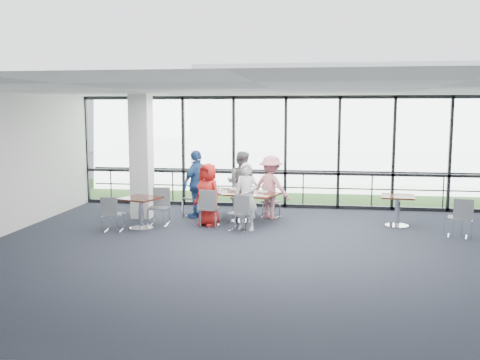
# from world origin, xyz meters

# --- Properties ---
(floor) EXTENTS (12.00, 10.00, 0.02)m
(floor) POSITION_xyz_m (0.00, 0.00, -0.01)
(floor) COLOR #212531
(floor) RESTS_ON ground
(ceiling) EXTENTS (12.00, 10.00, 0.04)m
(ceiling) POSITION_xyz_m (0.00, 0.00, 3.20)
(ceiling) COLOR white
(ceiling) RESTS_ON ground
(wall_front) EXTENTS (12.00, 0.10, 3.20)m
(wall_front) POSITION_xyz_m (0.00, -5.00, 1.60)
(wall_front) COLOR silver
(wall_front) RESTS_ON ground
(curtain_wall_back) EXTENTS (12.00, 0.10, 3.20)m
(curtain_wall_back) POSITION_xyz_m (0.00, 5.00, 1.60)
(curtain_wall_back) COLOR white
(curtain_wall_back) RESTS_ON ground
(structural_column) EXTENTS (0.50, 0.50, 3.20)m
(structural_column) POSITION_xyz_m (-3.60, 3.00, 1.60)
(structural_column) COLOR white
(structural_column) RESTS_ON ground
(apron) EXTENTS (80.00, 70.00, 0.02)m
(apron) POSITION_xyz_m (0.00, 10.00, -0.02)
(apron) COLOR slate
(apron) RESTS_ON ground
(grass_strip) EXTENTS (80.00, 5.00, 0.01)m
(grass_strip) POSITION_xyz_m (0.00, 8.00, 0.01)
(grass_strip) COLOR #26531C
(grass_strip) RESTS_ON ground
(hangar_main) EXTENTS (24.00, 10.00, 6.00)m
(hangar_main) POSITION_xyz_m (4.00, 32.00, 3.00)
(hangar_main) COLOR silver
(hangar_main) RESTS_ON ground
(hangar_aux) EXTENTS (10.00, 6.00, 4.00)m
(hangar_aux) POSITION_xyz_m (-18.00, 28.00, 2.00)
(hangar_aux) COLOR silver
(hangar_aux) RESTS_ON ground
(guard_rail) EXTENTS (12.00, 0.06, 0.06)m
(guard_rail) POSITION_xyz_m (0.00, 5.60, 0.50)
(guard_rail) COLOR #2D2D33
(guard_rail) RESTS_ON ground
(main_table) EXTENTS (2.04, 1.57, 0.75)m
(main_table) POSITION_xyz_m (-0.95, 2.82, 0.61)
(main_table) COLOR #35130D
(main_table) RESTS_ON ground
(side_table_left) EXTENTS (1.01, 1.01, 0.75)m
(side_table_left) POSITION_xyz_m (-3.19, 1.68, 0.62)
(side_table_left) COLOR #35130D
(side_table_left) RESTS_ON ground
(side_table_right) EXTENTS (0.85, 0.85, 0.75)m
(side_table_right) POSITION_xyz_m (2.85, 2.84, 0.61)
(side_table_right) COLOR #35130D
(side_table_right) RESTS_ON ground
(diner_near_left) EXTENTS (0.89, 0.80, 1.52)m
(diner_near_left) POSITION_xyz_m (-1.70, 2.28, 0.76)
(diner_near_left) COLOR red
(diner_near_left) RESTS_ON ground
(diner_near_right) EXTENTS (0.65, 0.53, 1.59)m
(diner_near_right) POSITION_xyz_m (-0.71, 1.93, 0.79)
(diner_near_right) COLOR white
(diner_near_right) RESTS_ON ground
(diner_far_left) EXTENTS (0.93, 0.70, 1.71)m
(diner_far_left) POSITION_xyz_m (-1.09, 3.74, 0.86)
(diner_far_left) COLOR slate
(diner_far_left) RESTS_ON ground
(diner_far_right) EXTENTS (1.19, 0.99, 1.63)m
(diner_far_right) POSITION_xyz_m (-0.26, 3.35, 0.82)
(diner_far_right) COLOR #D77E88
(diner_far_right) RESTS_ON ground
(diner_end) EXTENTS (0.98, 1.18, 1.77)m
(diner_end) POSITION_xyz_m (-2.18, 3.22, 0.88)
(diner_end) COLOR #2A5291
(diner_end) RESTS_ON ground
(chair_main_nl) EXTENTS (0.49, 0.49, 0.90)m
(chair_main_nl) POSITION_xyz_m (-1.65, 2.12, 0.45)
(chair_main_nl) COLOR slate
(chair_main_nl) RESTS_ON ground
(chair_main_nr) EXTENTS (0.55, 0.55, 0.86)m
(chair_main_nr) POSITION_xyz_m (-0.84, 1.75, 0.43)
(chair_main_nr) COLOR slate
(chair_main_nr) RESTS_ON ground
(chair_main_fl) EXTENTS (0.57, 0.57, 0.89)m
(chair_main_fl) POSITION_xyz_m (-1.10, 3.78, 0.44)
(chair_main_fl) COLOR slate
(chair_main_fl) RESTS_ON ground
(chair_main_fr) EXTENTS (0.55, 0.55, 0.83)m
(chair_main_fr) POSITION_xyz_m (-0.26, 3.48, 0.41)
(chair_main_fr) COLOR slate
(chair_main_fr) RESTS_ON ground
(chair_main_end) EXTENTS (0.66, 0.66, 0.98)m
(chair_main_end) POSITION_xyz_m (-2.23, 3.32, 0.49)
(chair_main_end) COLOR slate
(chair_main_end) RESTS_ON ground
(chair_spare_la) EXTENTS (0.46, 0.46, 0.81)m
(chair_spare_la) POSITION_xyz_m (-3.73, 1.31, 0.40)
(chair_spare_la) COLOR slate
(chair_spare_la) RESTS_ON ground
(chair_spare_lb) EXTENTS (0.48, 0.48, 0.89)m
(chair_spare_lb) POSITION_xyz_m (-2.87, 2.03, 0.45)
(chair_spare_lb) COLOR slate
(chair_spare_lb) RESTS_ON ground
(chair_spare_r) EXTENTS (0.52, 0.52, 0.87)m
(chair_spare_r) POSITION_xyz_m (4.01, 1.86, 0.44)
(chair_spare_r) COLOR slate
(chair_spare_r) RESTS_ON ground
(plate_nl) EXTENTS (0.26, 0.26, 0.01)m
(plate_nl) POSITION_xyz_m (-1.58, 2.69, 0.76)
(plate_nl) COLOR white
(plate_nl) RESTS_ON main_table
(plate_nr) EXTENTS (0.27, 0.27, 0.01)m
(plate_nr) POSITION_xyz_m (-0.50, 2.35, 0.76)
(plate_nr) COLOR white
(plate_nr) RESTS_ON main_table
(plate_fl) EXTENTS (0.25, 0.25, 0.01)m
(plate_fl) POSITION_xyz_m (-1.22, 3.30, 0.76)
(plate_fl) COLOR white
(plate_fl) RESTS_ON main_table
(plate_fr) EXTENTS (0.28, 0.28, 0.01)m
(plate_fr) POSITION_xyz_m (-0.44, 2.97, 0.76)
(plate_fr) COLOR white
(plate_fr) RESTS_ON main_table
(plate_end) EXTENTS (0.28, 0.28, 0.01)m
(plate_end) POSITION_xyz_m (-1.62, 3.09, 0.76)
(plate_end) COLOR white
(plate_end) RESTS_ON main_table
(tumbler_a) EXTENTS (0.07, 0.07, 0.13)m
(tumbler_a) POSITION_xyz_m (-1.24, 2.65, 0.82)
(tumbler_a) COLOR white
(tumbler_a) RESTS_ON main_table
(tumbler_b) EXTENTS (0.07, 0.07, 0.15)m
(tumbler_b) POSITION_xyz_m (-0.78, 2.54, 0.82)
(tumbler_b) COLOR white
(tumbler_b) RESTS_ON main_table
(tumbler_c) EXTENTS (0.07, 0.07, 0.14)m
(tumbler_c) POSITION_xyz_m (-0.83, 2.97, 0.82)
(tumbler_c) COLOR white
(tumbler_c) RESTS_ON main_table
(tumbler_d) EXTENTS (0.07, 0.07, 0.14)m
(tumbler_d) POSITION_xyz_m (-1.58, 2.91, 0.82)
(tumbler_d) COLOR white
(tumbler_d) RESTS_ON main_table
(menu_a) EXTENTS (0.35, 0.28, 0.00)m
(menu_a) POSITION_xyz_m (-1.23, 2.47, 0.75)
(menu_a) COLOR beige
(menu_a) RESTS_ON main_table
(menu_b) EXTENTS (0.33, 0.28, 0.00)m
(menu_b) POSITION_xyz_m (-0.35, 2.31, 0.75)
(menu_b) COLOR beige
(menu_b) RESTS_ON main_table
(menu_c) EXTENTS (0.38, 0.31, 0.00)m
(menu_c) POSITION_xyz_m (-0.67, 3.09, 0.75)
(menu_c) COLOR beige
(menu_c) RESTS_ON main_table
(condiment_caddy) EXTENTS (0.10, 0.07, 0.04)m
(condiment_caddy) POSITION_xyz_m (-0.95, 2.82, 0.77)
(condiment_caddy) COLOR black
(condiment_caddy) RESTS_ON main_table
(ketchup_bottle) EXTENTS (0.06, 0.06, 0.18)m
(ketchup_bottle) POSITION_xyz_m (-0.88, 2.82, 0.84)
(ketchup_bottle) COLOR #A60517
(ketchup_bottle) RESTS_ON main_table
(green_bottle) EXTENTS (0.05, 0.05, 0.20)m
(green_bottle) POSITION_xyz_m (-0.89, 2.81, 0.85)
(green_bottle) COLOR #1E6F29
(green_bottle) RESTS_ON main_table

